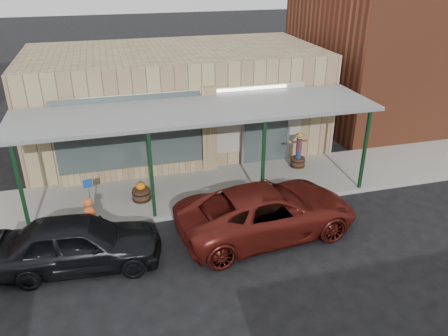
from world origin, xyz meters
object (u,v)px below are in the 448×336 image
object	(u,v)px
barrel_pumpkin	(141,193)
parked_sedan	(79,242)
handicap_sign	(89,193)
barrel_scarecrow	(298,155)
car_maroon	(267,211)

from	to	relation	value
barrel_pumpkin	parked_sedan	world-z (taller)	parked_sedan
handicap_sign	parked_sedan	xyz separation A→B (m)	(-0.29, -2.20, -0.27)
barrel_scarecrow	barrel_pumpkin	world-z (taller)	barrel_scarecrow
barrel_pumpkin	car_maroon	distance (m)	4.45
barrel_scarecrow	barrel_pumpkin	xyz separation A→B (m)	(-6.18, -1.06, -0.23)
barrel_scarecrow	car_maroon	distance (m)	4.64
barrel_scarecrow	handicap_sign	xyz separation A→B (m)	(-7.79, -1.75, 0.38)
barrel_pumpkin	handicap_sign	world-z (taller)	handicap_sign
handicap_sign	car_maroon	bearing A→B (deg)	-40.14
handicap_sign	parked_sedan	distance (m)	2.24
parked_sedan	car_maroon	world-z (taller)	parked_sedan
barrel_scarecrow	car_maroon	size ratio (longest dim) A/B	0.26
car_maroon	barrel_scarecrow	bearing A→B (deg)	-41.27
barrel_pumpkin	handicap_sign	distance (m)	1.86
barrel_pumpkin	parked_sedan	size ratio (longest dim) A/B	0.16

